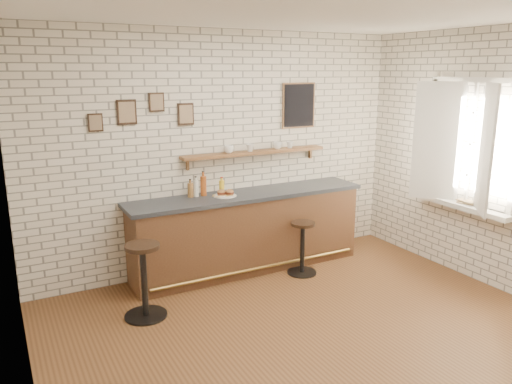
{
  "coord_description": "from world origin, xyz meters",
  "views": [
    {
      "loc": [
        -2.59,
        -3.7,
        2.51
      ],
      "look_at": [
        -0.13,
        0.9,
        1.23
      ],
      "focal_mm": 35.0,
      "sensor_mm": 36.0,
      "label": 1
    }
  ],
  "objects_px": {
    "sandwich_plate": "(225,196)",
    "bitters_bottle_brown": "(190,190)",
    "ciabatta_sandwich": "(226,192)",
    "bar_stool_right": "(303,246)",
    "bar_stool_left": "(144,278)",
    "shelf_cup_d": "(290,145)",
    "bitters_bottle_amber": "(203,186)",
    "condiment_bottle_yellow": "(222,186)",
    "shelf_cup_c": "(278,145)",
    "book_lower": "(465,204)",
    "bar_counter": "(248,231)",
    "shelf_cup_b": "(250,148)",
    "bitters_bottle_white": "(196,188)",
    "shelf_cup_a": "(229,149)",
    "book_upper": "(463,202)"
  },
  "relations": [
    {
      "from": "bar_stool_left",
      "to": "book_upper",
      "type": "height_order",
      "value": "book_upper"
    },
    {
      "from": "ciabatta_sandwich",
      "to": "book_lower",
      "type": "height_order",
      "value": "ciabatta_sandwich"
    },
    {
      "from": "sandwich_plate",
      "to": "bitters_bottle_brown",
      "type": "distance_m",
      "value": 0.42
    },
    {
      "from": "bitters_bottle_white",
      "to": "shelf_cup_b",
      "type": "xyz_separation_m",
      "value": [
        0.77,
        0.05,
        0.43
      ]
    },
    {
      "from": "sandwich_plate",
      "to": "shelf_cup_b",
      "type": "bearing_deg",
      "value": 24.57
    },
    {
      "from": "bar_stool_left",
      "to": "shelf_cup_d",
      "type": "relative_size",
      "value": 8.31
    },
    {
      "from": "bar_counter",
      "to": "shelf_cup_d",
      "type": "bearing_deg",
      "value": 15.25
    },
    {
      "from": "condiment_bottle_yellow",
      "to": "shelf_cup_d",
      "type": "relative_size",
      "value": 2.17
    },
    {
      "from": "ciabatta_sandwich",
      "to": "condiment_bottle_yellow",
      "type": "distance_m",
      "value": 0.16
    },
    {
      "from": "bar_stool_left",
      "to": "shelf_cup_a",
      "type": "relative_size",
      "value": 6.47
    },
    {
      "from": "sandwich_plate",
      "to": "shelf_cup_c",
      "type": "xyz_separation_m",
      "value": [
        0.87,
        0.21,
        0.53
      ]
    },
    {
      "from": "sandwich_plate",
      "to": "ciabatta_sandwich",
      "type": "distance_m",
      "value": 0.04
    },
    {
      "from": "bar_counter",
      "to": "shelf_cup_b",
      "type": "xyz_separation_m",
      "value": [
        0.14,
        0.2,
        1.04
      ]
    },
    {
      "from": "bar_counter",
      "to": "bar_stool_left",
      "type": "distance_m",
      "value": 1.68
    },
    {
      "from": "bitters_bottle_white",
      "to": "shelf_cup_c",
      "type": "height_order",
      "value": "shelf_cup_c"
    },
    {
      "from": "book_upper",
      "to": "bitters_bottle_brown",
      "type": "bearing_deg",
      "value": 152.02
    },
    {
      "from": "bar_stool_left",
      "to": "shelf_cup_d",
      "type": "height_order",
      "value": "shelf_cup_d"
    },
    {
      "from": "shelf_cup_c",
      "to": "book_lower",
      "type": "bearing_deg",
      "value": -132.46
    },
    {
      "from": "shelf_cup_a",
      "to": "bar_stool_right",
      "type": "bearing_deg",
      "value": -65.02
    },
    {
      "from": "book_upper",
      "to": "ciabatta_sandwich",
      "type": "bearing_deg",
      "value": 150.94
    },
    {
      "from": "bitters_bottle_brown",
      "to": "ciabatta_sandwich",
      "type": "bearing_deg",
      "value": -21.33
    },
    {
      "from": "bitters_bottle_brown",
      "to": "bitters_bottle_amber",
      "type": "bearing_deg",
      "value": -0.0
    },
    {
      "from": "bitters_bottle_white",
      "to": "book_upper",
      "type": "height_order",
      "value": "bitters_bottle_white"
    },
    {
      "from": "condiment_bottle_yellow",
      "to": "shelf_cup_b",
      "type": "bearing_deg",
      "value": 7.23
    },
    {
      "from": "ciabatta_sandwich",
      "to": "bitters_bottle_brown",
      "type": "xyz_separation_m",
      "value": [
        -0.4,
        0.15,
        0.05
      ]
    },
    {
      "from": "bitters_bottle_amber",
      "to": "bar_counter",
      "type": "bearing_deg",
      "value": -15.3
    },
    {
      "from": "bitters_bottle_white",
      "to": "bitters_bottle_amber",
      "type": "xyz_separation_m",
      "value": [
        0.1,
        -0.0,
        0.02
      ]
    },
    {
      "from": "bar_stool_right",
      "to": "sandwich_plate",
      "type": "bearing_deg",
      "value": 152.0
    },
    {
      "from": "sandwich_plate",
      "to": "book_lower",
      "type": "xyz_separation_m",
      "value": [
        2.51,
        -1.46,
        -0.08
      ]
    },
    {
      "from": "condiment_bottle_yellow",
      "to": "bar_stool_right",
      "type": "height_order",
      "value": "condiment_bottle_yellow"
    },
    {
      "from": "sandwich_plate",
      "to": "bitters_bottle_brown",
      "type": "height_order",
      "value": "bitters_bottle_brown"
    },
    {
      "from": "bar_counter",
      "to": "bitters_bottle_amber",
      "type": "height_order",
      "value": "bitters_bottle_amber"
    },
    {
      "from": "bar_counter",
      "to": "sandwich_plate",
      "type": "relative_size",
      "value": 11.07
    },
    {
      "from": "bar_stool_right",
      "to": "shelf_cup_a",
      "type": "distance_m",
      "value": 1.53
    },
    {
      "from": "shelf_cup_c",
      "to": "book_lower",
      "type": "relative_size",
      "value": 0.58
    },
    {
      "from": "ciabatta_sandwich",
      "to": "shelf_cup_d",
      "type": "bearing_deg",
      "value": 11.28
    },
    {
      "from": "ciabatta_sandwich",
      "to": "shelf_cup_c",
      "type": "bearing_deg",
      "value": 13.7
    },
    {
      "from": "book_lower",
      "to": "bitters_bottle_amber",
      "type": "bearing_deg",
      "value": 129.43
    },
    {
      "from": "shelf_cup_b",
      "to": "bar_counter",
      "type": "bearing_deg",
      "value": -168.79
    },
    {
      "from": "ciabatta_sandwich",
      "to": "bar_stool_left",
      "type": "height_order",
      "value": "ciabatta_sandwich"
    },
    {
      "from": "ciabatta_sandwich",
      "to": "condiment_bottle_yellow",
      "type": "bearing_deg",
      "value": 82.68
    },
    {
      "from": "sandwich_plate",
      "to": "ciabatta_sandwich",
      "type": "relative_size",
      "value": 1.28
    },
    {
      "from": "shelf_cup_b",
      "to": "shelf_cup_d",
      "type": "relative_size",
      "value": 1.05
    },
    {
      "from": "condiment_bottle_yellow",
      "to": "shelf_cup_a",
      "type": "relative_size",
      "value": 1.69
    },
    {
      "from": "bitters_bottle_white",
      "to": "book_lower",
      "type": "height_order",
      "value": "bitters_bottle_white"
    },
    {
      "from": "bitters_bottle_amber",
      "to": "bar_stool_right",
      "type": "relative_size",
      "value": 0.45
    },
    {
      "from": "bar_stool_left",
      "to": "book_lower",
      "type": "distance_m",
      "value": 3.86
    },
    {
      "from": "condiment_bottle_yellow",
      "to": "bar_stool_right",
      "type": "relative_size",
      "value": 0.31
    },
    {
      "from": "condiment_bottle_yellow",
      "to": "book_upper",
      "type": "height_order",
      "value": "condiment_bottle_yellow"
    },
    {
      "from": "bar_stool_right",
      "to": "book_lower",
      "type": "bearing_deg",
      "value": -31.21
    }
  ]
}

